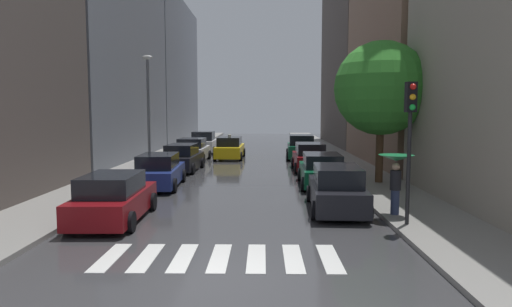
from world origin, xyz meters
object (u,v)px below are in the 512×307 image
Objects in this scene: parked_car_right_fourth at (301,148)px; pedestrian_by_kerb at (396,169)px; parked_car_left_nearest at (113,199)px; parked_car_left_fourth at (192,150)px; parked_car_left_third at (182,158)px; lamp_post_left at (148,104)px; parked_car_left_fifth at (204,143)px; traffic_light_right_corner at (410,121)px; taxi_midroad at (230,148)px; parked_car_left_second at (159,172)px; parked_car_right_second at (322,171)px; street_tree_right at (381,88)px; parked_car_right_third at (310,158)px; parked_car_right_nearest at (337,190)px.

pedestrian_by_kerb is (1.59, -18.65, 0.84)m from parked_car_right_fourth.
parked_car_left_fourth reaches higher than parked_car_left_nearest.
parked_car_left_third is 3.73m from lamp_post_left.
traffic_light_right_corner is (9.40, -24.60, 2.45)m from parked_car_left_fifth.
taxi_midroad is 0.72× the size of lamp_post_left.
pedestrian_by_kerb reaches higher than parked_car_left_fourth.
parked_car_right_fourth is 20.20m from traffic_light_right_corner.
lamp_post_left is at bearing 131.21° from traffic_light_right_corner.
parked_car_left_nearest is 0.98× the size of parked_car_left_second.
parked_car_left_nearest is 0.97× the size of taxi_midroad.
lamp_post_left is at bearing 65.18° from parked_car_right_second.
taxi_midroad is (2.52, -4.50, -0.07)m from parked_car_left_fifth.
traffic_light_right_corner is (9.18, -13.15, 2.53)m from parked_car_left_third.
street_tree_right is at bearing -56.52° from parked_car_left_nearest.
parked_car_left_third is 2.29× the size of pedestrian_by_kerb.
parked_car_right_third is at bearing 4.91° from lamp_post_left.
street_tree_right is (10.47, 0.78, 3.89)m from parked_car_left_second.
parked_car_left_fifth is 12.54m from lamp_post_left.
parked_car_right_fourth is (7.60, 6.85, 0.07)m from parked_car_left_third.
lamp_post_left is (-11.01, 11.22, 2.29)m from pedestrian_by_kerb.
parked_car_left_fifth is at bearing 30.86° from taxi_midroad.
parked_car_right_third is 2.19× the size of pedestrian_by_kerb.
parked_car_left_fourth is 3.03m from taxi_midroad.
parked_car_right_third reaches higher than parked_car_left_fourth.
pedestrian_by_kerb is (6.88, -18.76, 0.90)m from taxi_midroad.
parked_car_right_fourth is 2.26× the size of pedestrian_by_kerb.
parked_car_right_nearest reaches higher than parked_car_right_second.
parked_car_right_nearest reaches higher than parked_car_left_fourth.
parked_car_left_nearest is 1.00× the size of parked_car_left_third.
street_tree_right reaches higher than pedestrian_by_kerb.
parked_car_right_second is at bearing -88.78° from parked_car_left_second.
parked_car_right_third is at bearing -54.50° from parked_car_left_second.
parked_car_right_nearest is 18.31m from taxi_midroad.
lamp_post_left is (-1.73, 5.15, 3.22)m from parked_car_left_second.
parked_car_left_third reaches higher than parked_car_left_nearest.
parked_car_left_second is at bearing -1.41° from parked_car_left_nearest.
parked_car_right_nearest is 7.46m from street_tree_right.
parked_car_right_third is (7.65, 12.48, 0.04)m from parked_car_left_nearest.
traffic_light_right_corner reaches higher than taxi_midroad.
parked_car_left_fifth reaches higher than parked_car_left_second.
parked_car_left_fourth is 20.87m from traffic_light_right_corner.
lamp_post_left is (-9.26, 10.04, 3.19)m from parked_car_right_nearest.
parked_car_right_fourth is at bearing -77.05° from parked_car_left_fourth.
taxi_midroad reaches higher than parked_car_right_third.
parked_car_right_second is at bearing -179.63° from parked_car_right_third.
parked_car_left_fifth is 0.94× the size of traffic_light_right_corner.
lamp_post_left reaches higher than parked_car_left_third.
parked_car_left_fourth reaches higher than parked_car_left_third.
street_tree_right is at bearing -164.41° from parked_car_right_fourth.
parked_car_right_third is 1.02× the size of traffic_light_right_corner.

